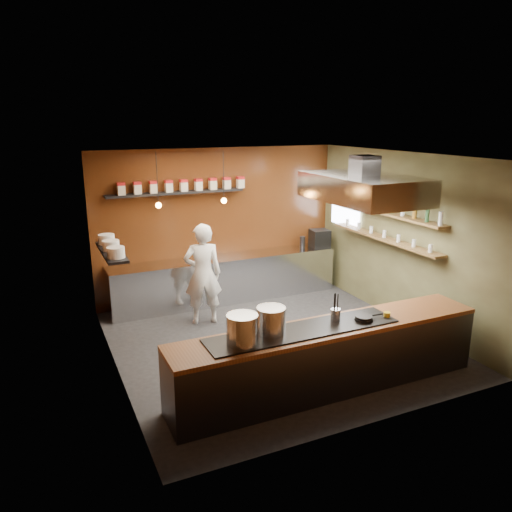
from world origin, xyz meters
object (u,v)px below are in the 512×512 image
chef (203,274)px  stockpot_small (271,321)px  extractor_hood (363,188)px  espresso_machine (320,238)px  stockpot_large (242,329)px

chef → stockpot_small: bearing=101.1°
extractor_hood → chef: (-2.08, 1.67, -1.60)m
extractor_hood → espresso_machine: extractor_hood is taller
stockpot_small → espresso_machine: (2.93, 3.63, -0.03)m
extractor_hood → stockpot_small: 2.79m
espresso_machine → chef: 3.00m
stockpot_large → stockpot_small: 0.46m
extractor_hood → chef: extractor_hood is taller
stockpot_small → espresso_machine: size_ratio=0.99×
stockpot_large → chef: (0.49, 2.93, -0.22)m
stockpot_small → chef: 2.81m
stockpot_small → chef: bearing=89.0°
extractor_hood → stockpot_large: extractor_hood is taller
extractor_hood → espresso_machine: size_ratio=5.38×
chef → stockpot_large: bearing=92.6°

